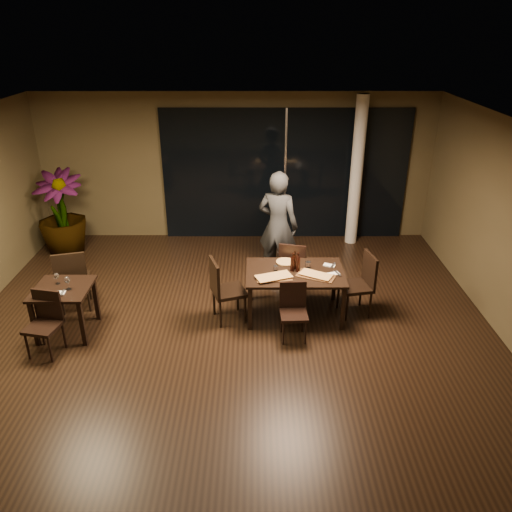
# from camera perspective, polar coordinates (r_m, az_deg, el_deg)

# --- Properties ---
(ground) EXTENTS (8.00, 8.00, 0.00)m
(ground) POSITION_cam_1_polar(r_m,az_deg,el_deg) (7.35, -3.15, -9.87)
(ground) COLOR black
(ground) RESTS_ON ground
(wall_back) EXTENTS (8.00, 0.10, 3.00)m
(wall_back) POSITION_cam_1_polar(r_m,az_deg,el_deg) (10.42, -2.27, 10.14)
(wall_back) COLOR #4B4128
(wall_back) RESTS_ON ground
(ceiling) EXTENTS (8.00, 8.00, 0.04)m
(ceiling) POSITION_cam_1_polar(r_m,az_deg,el_deg) (6.13, -3.84, 13.86)
(ceiling) COLOR silver
(ceiling) RESTS_ON wall_back
(window_panel) EXTENTS (5.00, 0.06, 2.70)m
(window_panel) POSITION_cam_1_polar(r_m,az_deg,el_deg) (10.38, 3.33, 9.20)
(window_panel) COLOR black
(window_panel) RESTS_ON ground
(column) EXTENTS (0.24, 0.24, 3.00)m
(column) POSITION_cam_1_polar(r_m,az_deg,el_deg) (10.22, 11.41, 9.36)
(column) COLOR silver
(column) RESTS_ON ground
(main_table) EXTENTS (1.50, 1.00, 0.75)m
(main_table) POSITION_cam_1_polar(r_m,az_deg,el_deg) (7.70, 4.48, -2.28)
(main_table) COLOR black
(main_table) RESTS_ON ground
(side_table) EXTENTS (0.80, 0.80, 0.75)m
(side_table) POSITION_cam_1_polar(r_m,az_deg,el_deg) (7.77, -21.16, -4.21)
(side_table) COLOR black
(side_table) RESTS_ON ground
(chair_main_far) EXTENTS (0.54, 0.54, 0.95)m
(chair_main_far) POSITION_cam_1_polar(r_m,az_deg,el_deg) (8.35, 4.25, -1.05)
(chair_main_far) COLOR black
(chair_main_far) RESTS_ON ground
(chair_main_near) EXTENTS (0.41, 0.41, 0.84)m
(chair_main_near) POSITION_cam_1_polar(r_m,az_deg,el_deg) (7.27, 4.28, -5.91)
(chair_main_near) COLOR black
(chair_main_near) RESTS_ON ground
(chair_main_left) EXTENTS (0.60, 0.60, 1.03)m
(chair_main_left) POSITION_cam_1_polar(r_m,az_deg,el_deg) (7.58, -3.79, -3.58)
(chair_main_left) COLOR black
(chair_main_left) RESTS_ON ground
(chair_main_right) EXTENTS (0.55, 0.55, 1.01)m
(chair_main_right) POSITION_cam_1_polar(r_m,az_deg,el_deg) (7.93, 11.93, -2.82)
(chair_main_right) COLOR black
(chair_main_right) RESTS_ON ground
(chair_side_far) EXTENTS (0.60, 0.60, 1.05)m
(chair_side_far) POSITION_cam_1_polar(r_m,az_deg,el_deg) (8.33, -20.25, -2.30)
(chair_side_far) COLOR black
(chair_side_far) RESTS_ON ground
(chair_side_near) EXTENTS (0.50, 0.50, 0.91)m
(chair_side_near) POSITION_cam_1_polar(r_m,az_deg,el_deg) (7.51, -22.93, -6.67)
(chair_side_near) COLOR black
(chair_side_near) RESTS_ON ground
(diner) EXTENTS (0.78, 0.66, 1.96)m
(diner) POSITION_cam_1_polar(r_m,az_deg,el_deg) (8.73, 2.53, 3.46)
(diner) COLOR #2B2D2F
(diner) RESTS_ON ground
(potted_plant) EXTENTS (0.96, 0.96, 1.66)m
(potted_plant) POSITION_cam_1_polar(r_m,az_deg,el_deg) (10.47, -21.38, 4.61)
(potted_plant) COLOR #1C4517
(potted_plant) RESTS_ON ground
(pizza_board_left) EXTENTS (0.56, 0.33, 0.01)m
(pizza_board_left) POSITION_cam_1_polar(r_m,az_deg,el_deg) (7.44, 2.05, -2.52)
(pizza_board_left) COLOR #4B2F18
(pizza_board_left) RESTS_ON main_table
(pizza_board_right) EXTENTS (0.63, 0.48, 0.01)m
(pizza_board_right) POSITION_cam_1_polar(r_m,az_deg,el_deg) (7.55, 6.85, -2.28)
(pizza_board_right) COLOR #4C2E18
(pizza_board_right) RESTS_ON main_table
(oblong_pizza_left) EXTENTS (0.56, 0.40, 0.02)m
(oblong_pizza_left) POSITION_cam_1_polar(r_m,az_deg,el_deg) (7.43, 2.06, -2.40)
(oblong_pizza_left) COLOR maroon
(oblong_pizza_left) RESTS_ON pizza_board_left
(oblong_pizza_right) EXTENTS (0.50, 0.40, 0.02)m
(oblong_pizza_right) POSITION_cam_1_polar(r_m,az_deg,el_deg) (7.54, 6.86, -2.17)
(oblong_pizza_right) COLOR maroon
(oblong_pizza_right) RESTS_ON pizza_board_right
(round_pizza) EXTENTS (0.29, 0.29, 0.01)m
(round_pizza) POSITION_cam_1_polar(r_m,az_deg,el_deg) (7.93, 3.38, -0.69)
(round_pizza) COLOR #AF3D13
(round_pizza) RESTS_ON main_table
(bottle_a) EXTENTS (0.06, 0.06, 0.29)m
(bottle_a) POSITION_cam_1_polar(r_m,az_deg,el_deg) (7.62, 4.21, -0.70)
(bottle_a) COLOR black
(bottle_a) RESTS_ON main_table
(bottle_b) EXTENTS (0.07, 0.07, 0.30)m
(bottle_b) POSITION_cam_1_polar(r_m,az_deg,el_deg) (7.61, 4.82, -0.71)
(bottle_b) COLOR black
(bottle_b) RESTS_ON main_table
(bottle_c) EXTENTS (0.06, 0.06, 0.29)m
(bottle_c) POSITION_cam_1_polar(r_m,az_deg,el_deg) (7.69, 4.43, -0.45)
(bottle_c) COLOR black
(bottle_c) RESTS_ON main_table
(tumbler_left) EXTENTS (0.07, 0.07, 0.08)m
(tumbler_left) POSITION_cam_1_polar(r_m,az_deg,el_deg) (7.65, 2.27, -1.41)
(tumbler_left) COLOR white
(tumbler_left) RESTS_ON main_table
(tumbler_right) EXTENTS (0.08, 0.08, 0.10)m
(tumbler_right) POSITION_cam_1_polar(r_m,az_deg,el_deg) (7.78, 5.95, -0.99)
(tumbler_right) COLOR white
(tumbler_right) RESTS_ON main_table
(napkin_near) EXTENTS (0.20, 0.16, 0.01)m
(napkin_near) POSITION_cam_1_polar(r_m,az_deg,el_deg) (7.65, 8.85, -2.02)
(napkin_near) COLOR white
(napkin_near) RESTS_ON main_table
(napkin_far) EXTENTS (0.20, 0.16, 0.01)m
(napkin_far) POSITION_cam_1_polar(r_m,az_deg,el_deg) (7.89, 8.38, -1.06)
(napkin_far) COLOR silver
(napkin_far) RESTS_ON main_table
(wine_glass_a) EXTENTS (0.07, 0.07, 0.16)m
(wine_glass_a) POSITION_cam_1_polar(r_m,az_deg,el_deg) (7.81, -21.79, -2.43)
(wine_glass_a) COLOR white
(wine_glass_a) RESTS_ON side_table
(wine_glass_b) EXTENTS (0.09, 0.09, 0.19)m
(wine_glass_b) POSITION_cam_1_polar(r_m,az_deg,el_deg) (7.59, -20.71, -2.93)
(wine_glass_b) COLOR white
(wine_glass_b) RESTS_ON side_table
(side_napkin) EXTENTS (0.18, 0.12, 0.01)m
(side_napkin) POSITION_cam_1_polar(r_m,az_deg,el_deg) (7.57, -21.65, -3.95)
(side_napkin) COLOR white
(side_napkin) RESTS_ON side_table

